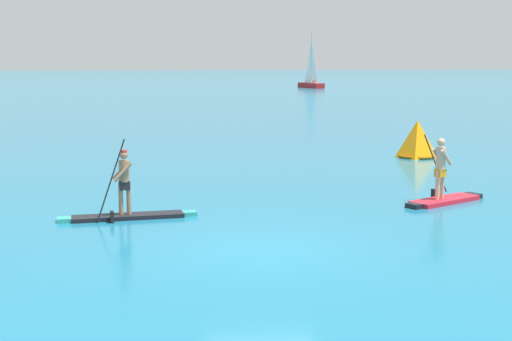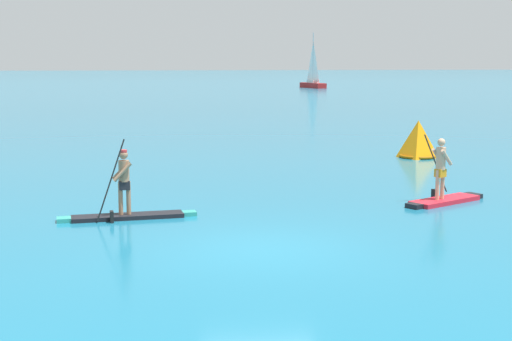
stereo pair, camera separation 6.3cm
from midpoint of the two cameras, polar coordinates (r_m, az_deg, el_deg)
The scene contains 5 objects.
ground at distance 16.31m, azimuth 0.41°, elevation -5.72°, with size 440.00×440.00×0.00m, color #196B8C.
paddleboarder_mid_center at distance 19.43m, azimuth -9.60°, elevation -2.43°, with size 3.43×1.01×2.06m.
paddleboarder_far_right at distance 21.84m, azimuth 13.47°, elevation -1.37°, with size 2.62×1.85×1.89m.
race_marker_buoy at distance 31.47m, azimuth 11.66°, elevation 2.15°, with size 1.59×1.59×1.48m.
sailboat_right_horizon at distance 101.45m, azimuth 4.03°, elevation 6.59°, with size 2.72×5.19×7.05m.
Camera 1 is at (-2.04, -15.69, 3.95)m, focal length 54.64 mm.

